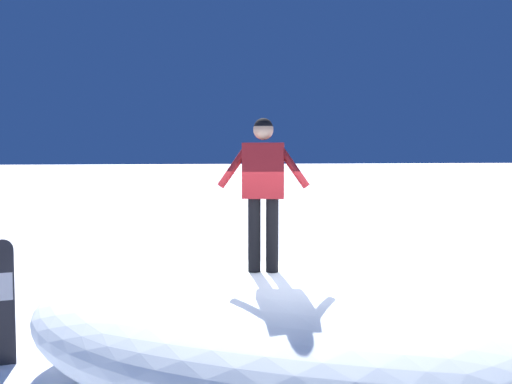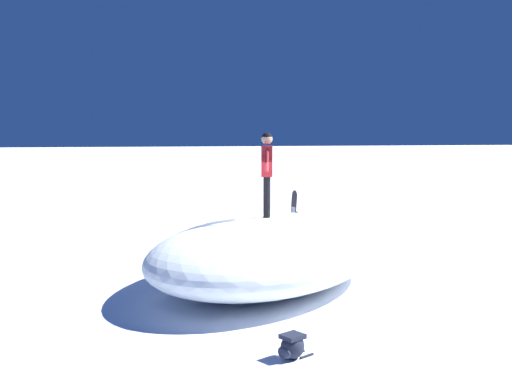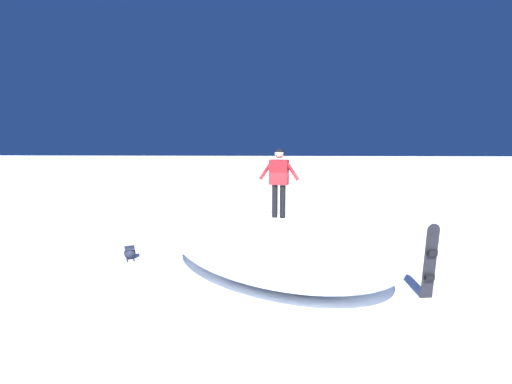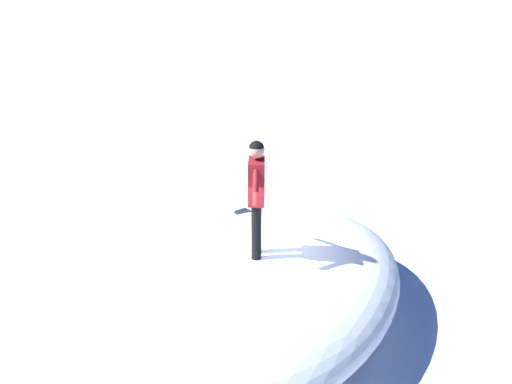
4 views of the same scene
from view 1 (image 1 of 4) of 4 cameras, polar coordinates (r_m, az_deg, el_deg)
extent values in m
ellipsoid|color=white|center=(6.86, 1.50, -13.29)|extent=(7.23, 7.52, 1.38)
cylinder|color=black|center=(6.59, -0.17, -4.18)|extent=(0.14, 0.14, 0.82)
cylinder|color=black|center=(6.57, 1.58, -4.19)|extent=(0.14, 0.14, 0.82)
cube|color=maroon|center=(6.52, 0.71, 2.08)|extent=(0.32, 0.50, 0.61)
sphere|color=tan|center=(6.52, 0.71, 6.03)|extent=(0.22, 0.22, 0.22)
cylinder|color=maroon|center=(6.54, -2.07, 2.57)|extent=(0.18, 0.40, 0.51)
cylinder|color=maroon|center=(6.50, 3.51, 2.55)|extent=(0.18, 0.40, 0.51)
sphere|color=black|center=(6.52, 0.71, 6.23)|extent=(0.21, 0.21, 0.21)
cube|color=black|center=(8.30, -23.19, -10.21)|extent=(0.17, 0.28, 1.47)
cylinder|color=black|center=(8.21, -23.32, -5.15)|extent=(0.09, 0.27, 0.27)
cube|color=#B2B2B7|center=(8.26, -23.24, -8.41)|extent=(0.07, 0.23, 0.35)
cube|color=black|center=(8.30, -23.22, -8.34)|extent=(0.11, 0.20, 0.11)
cube|color=black|center=(8.39, -23.14, -11.92)|extent=(0.11, 0.20, 0.11)
camera|label=2|loc=(13.69, 65.47, 3.20)|focal=43.23mm
camera|label=3|loc=(14.95, -5.57, 5.42)|focal=24.35mm
camera|label=4|loc=(10.86, -49.96, 16.63)|focal=43.51mm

